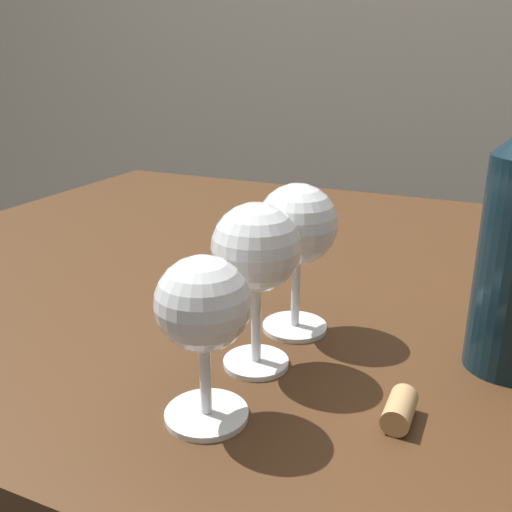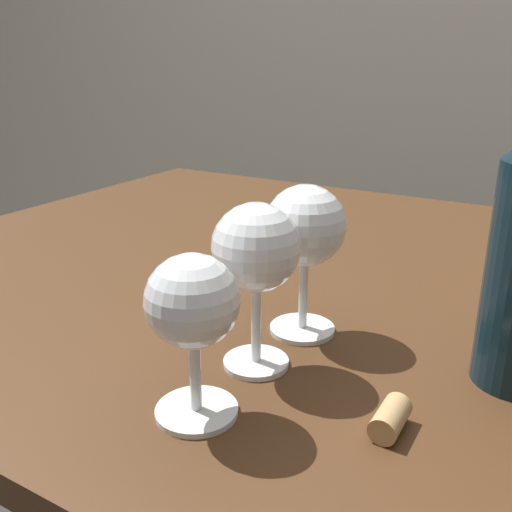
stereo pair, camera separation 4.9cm
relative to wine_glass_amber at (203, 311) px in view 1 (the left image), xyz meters
name	(u,v)px [view 1 (the left image)]	position (x,y,z in m)	size (l,w,h in m)	color
dining_table	(308,329)	(-0.03, 0.34, -0.18)	(1.22, 0.93, 0.71)	#472B16
wine_glass_amber	(203,311)	(0.00, 0.00, 0.00)	(0.07, 0.07, 0.13)	white
wine_glass_port	(256,252)	(0.00, 0.09, 0.02)	(0.08, 0.08, 0.15)	white
wine_glass_chardonnay	(297,227)	(0.01, 0.17, 0.02)	(0.08, 0.08, 0.15)	white
cork	(400,410)	(0.14, 0.06, -0.08)	(0.02, 0.02, 0.04)	tan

